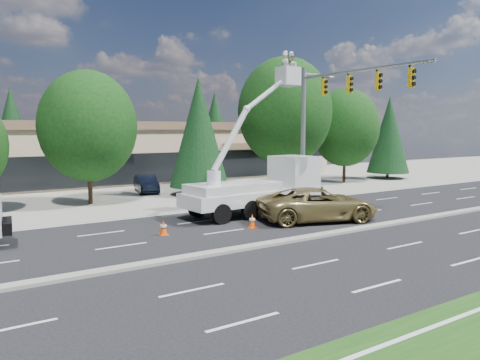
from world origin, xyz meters
TOP-DOWN VIEW (x-y plane):
  - ground at (0.00, 0.00)m, footprint 140.00×140.00m
  - concrete_apron at (0.00, 20.00)m, footprint 140.00×22.00m
  - road_median at (0.00, 0.00)m, footprint 120.00×0.55m
  - strip_mall at (0.00, 29.97)m, footprint 50.40×15.40m
  - tree_front_d at (-3.00, 15.00)m, footprint 6.20×6.20m
  - tree_front_e at (5.00, 15.00)m, footprint 4.38×4.38m
  - tree_front_f at (13.00, 15.00)m, footprint 7.74×7.74m
  - tree_front_g at (20.00, 15.00)m, footprint 6.14×6.14m
  - tree_front_h at (26.00, 15.00)m, footprint 4.06×4.06m
  - tree_back_b at (-4.00, 42.00)m, footprint 4.80×4.80m
  - tree_back_c at (10.00, 42.00)m, footprint 4.11×4.11m
  - tree_back_d at (22.00, 42.00)m, footprint 5.10×5.10m
  - signal_mast at (10.03, 7.04)m, footprint 2.76×10.16m
  - bucket_truck at (4.54, 6.25)m, footprint 8.62×3.19m
  - traffic_cone_b at (-2.68, 4.17)m, footprint 0.40×0.40m
  - traffic_cone_c at (1.63, 3.22)m, footprint 0.40×0.40m
  - traffic_cone_d at (6.72, 4.10)m, footprint 0.40×0.40m
  - traffic_cone_e at (9.78, 4.09)m, footprint 0.40×0.40m
  - minivan at (5.58, 2.80)m, footprint 6.96×4.80m
  - parked_car_east at (2.16, 18.32)m, footprint 2.29×4.29m

SIDE VIEW (x-z plane):
  - ground at x=0.00m, z-range 0.00..0.00m
  - concrete_apron at x=0.00m, z-range 0.00..0.01m
  - road_median at x=0.00m, z-range 0.00..0.12m
  - traffic_cone_b at x=-2.68m, z-range -0.01..0.69m
  - traffic_cone_c at x=1.63m, z-range -0.01..0.69m
  - traffic_cone_d at x=6.72m, z-range -0.01..0.69m
  - traffic_cone_e at x=9.78m, z-range -0.01..0.69m
  - parked_car_east at x=2.16m, z-range 0.00..1.34m
  - minivan at x=5.58m, z-range 0.00..1.77m
  - bucket_truck at x=4.54m, z-range -2.70..6.68m
  - strip_mall at x=0.00m, z-range 0.08..5.58m
  - tree_front_h at x=26.00m, z-range 0.29..8.28m
  - tree_back_c at x=10.00m, z-range 0.30..8.40m
  - tree_front_e at x=5.00m, z-range 0.31..8.96m
  - tree_front_g at x=20.00m, z-range 0.73..9.24m
  - tree_front_d at x=-3.00m, z-range 0.73..9.33m
  - tree_back_b at x=-4.00m, z-range 0.34..9.81m
  - tree_back_d at x=22.00m, z-range 0.37..10.41m
  - signal_mast at x=10.03m, z-range 1.56..10.56m
  - tree_front_f at x=13.00m, z-range 0.92..11.65m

